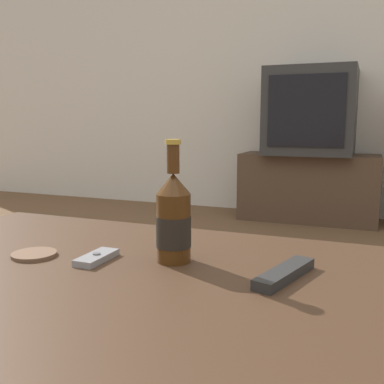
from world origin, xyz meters
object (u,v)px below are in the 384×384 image
tv_stand (308,187)px  cell_phone (97,257)px  television (311,112)px  beer_bottle (174,219)px  remote_control (285,274)px

tv_stand → cell_phone: 2.70m
cell_phone → tv_stand: bearing=88.1°
tv_stand → television: television is taller
television → cell_phone: 2.71m
beer_bottle → remote_control: beer_bottle is taller
tv_stand → beer_bottle: beer_bottle is taller
beer_bottle → cell_phone: bearing=-159.6°
cell_phone → remote_control: 0.39m
television → remote_control: television is taller
television → remote_control: (0.29, -2.65, -0.35)m
remote_control → tv_stand: bearing=111.9°
cell_phone → remote_control: (0.39, 0.04, 0.00)m
tv_stand → remote_control: tv_stand is taller
cell_phone → television: bearing=88.1°
tv_stand → television: bearing=-90.0°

